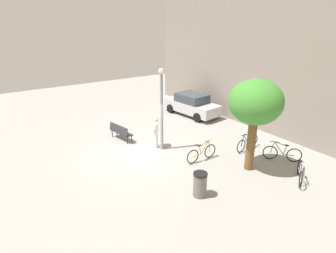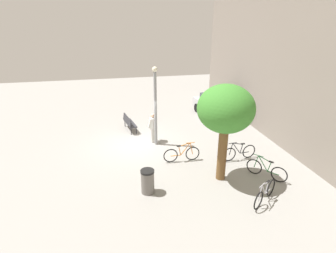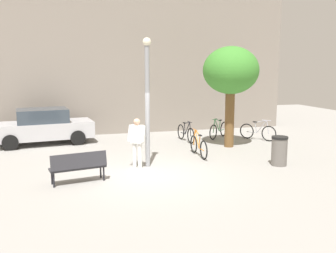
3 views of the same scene
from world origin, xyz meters
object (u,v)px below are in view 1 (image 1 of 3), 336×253
at_px(trash_bin, 200,184).
at_px(bicycle_silver, 300,172).
at_px(plaza_tree, 256,103).
at_px(parked_car_silver, 192,104).
at_px(person_by_lamppost, 156,130).
at_px(bicycle_orange, 202,153).
at_px(bicycle_green, 282,153).
at_px(park_bench, 120,131).
at_px(bicycle_black, 247,143).
at_px(lamppost, 162,106).

bearing_deg(trash_bin, bicycle_silver, 69.93).
xyz_separation_m(plaza_tree, parked_car_silver, (-7.59, 2.73, -2.37)).
distance_m(person_by_lamppost, bicycle_orange, 2.80).
bearing_deg(bicycle_green, bicycle_silver, -31.96).
xyz_separation_m(person_by_lamppost, bicycle_green, (4.76, 4.24, -0.58)).
height_order(park_bench, bicycle_black, bicycle_black).
xyz_separation_m(park_bench, bicycle_black, (4.93, 5.00, -0.16)).
bearing_deg(bicycle_green, bicycle_black, -166.78).
height_order(person_by_lamppost, bicycle_green, person_by_lamppost).
bearing_deg(parked_car_silver, trash_bin, -36.94).
bearing_deg(bicycle_black, plaza_tree, -47.42).
bearing_deg(parked_car_silver, bicycle_black, -10.88).
relative_size(bicycle_silver, trash_bin, 1.49).
bearing_deg(bicycle_green, trash_bin, -90.09).
bearing_deg(bicycle_black, park_bench, -134.60).
height_order(person_by_lamppost, bicycle_silver, person_by_lamppost).
relative_size(park_bench, trash_bin, 1.65).
relative_size(person_by_lamppost, trash_bin, 1.66).
xyz_separation_m(lamppost, parked_car_silver, (-3.59, 4.89, -1.62)).
xyz_separation_m(person_by_lamppost, park_bench, (-1.95, -1.18, -0.42)).
xyz_separation_m(plaza_tree, bicycle_orange, (-1.84, -1.26, -2.76)).
xyz_separation_m(bicycle_orange, parked_car_silver, (-5.75, 3.99, 0.39)).
xyz_separation_m(bicycle_black, bicycle_silver, (3.33, -0.54, 0.00)).
bearing_deg(bicycle_orange, parked_car_silver, 145.26).
bearing_deg(plaza_tree, bicycle_black, 132.58).
bearing_deg(trash_bin, bicycle_black, 110.31).
height_order(lamppost, bicycle_orange, lamppost).
bearing_deg(lamppost, park_bench, -151.07).
bearing_deg(bicycle_black, trash_bin, -69.69).
bearing_deg(bicycle_orange, bicycle_black, 81.30).
bearing_deg(lamppost, trash_bin, -14.02).
bearing_deg(park_bench, lamppost, 28.93).
distance_m(bicycle_orange, bicycle_green, 3.91).
distance_m(bicycle_silver, bicycle_orange, 4.38).
distance_m(bicycle_orange, parked_car_silver, 7.01).
height_order(park_bench, plaza_tree, plaza_tree).
height_order(park_bench, parked_car_silver, parked_car_silver).
distance_m(lamppost, bicycle_black, 4.95).
relative_size(lamppost, bicycle_green, 3.02).
relative_size(bicycle_green, trash_bin, 1.41).
relative_size(plaza_tree, bicycle_black, 2.32).
relative_size(bicycle_silver, parked_car_silver, 0.34).
distance_m(parked_car_silver, trash_bin, 9.96).
bearing_deg(bicycle_green, park_bench, -141.10).
height_order(person_by_lamppost, park_bench, person_by_lamppost).
xyz_separation_m(bicycle_orange, trash_bin, (2.20, -1.99, 0.12)).
distance_m(person_by_lamppost, bicycle_silver, 7.13).
bearing_deg(trash_bin, bicycle_green, 89.91).
relative_size(lamppost, person_by_lamppost, 2.57).
relative_size(bicycle_black, bicycle_silver, 1.20).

